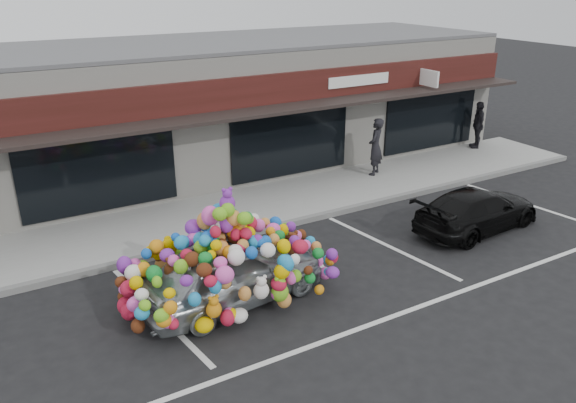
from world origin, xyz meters
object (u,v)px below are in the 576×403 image
black_sedan (477,210)px  pedestrian_a (376,147)px  pedestrian_c (478,125)px  toy_car (231,265)px

black_sedan → pedestrian_a: pedestrian_a is taller
pedestrian_a → black_sedan: bearing=52.0°
black_sedan → pedestrian_c: pedestrian_c is taller
toy_car → pedestrian_c: bearing=-74.5°
black_sedan → pedestrian_c: bearing=-51.8°
black_sedan → pedestrian_a: size_ratio=2.04×
pedestrian_c → black_sedan: bearing=-13.5°
pedestrian_c → pedestrian_a: bearing=-50.8°
pedestrian_a → toy_car: bearing=-3.9°
toy_car → black_sedan: (7.15, -0.01, -0.28)m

